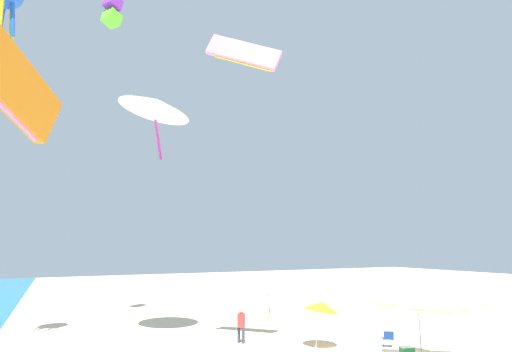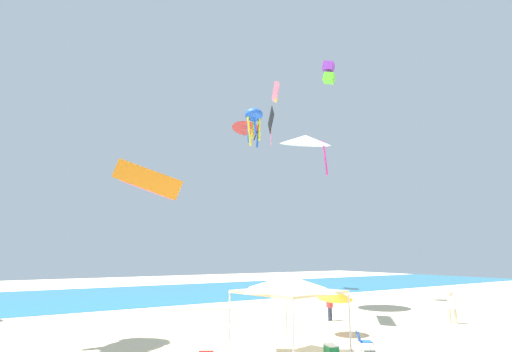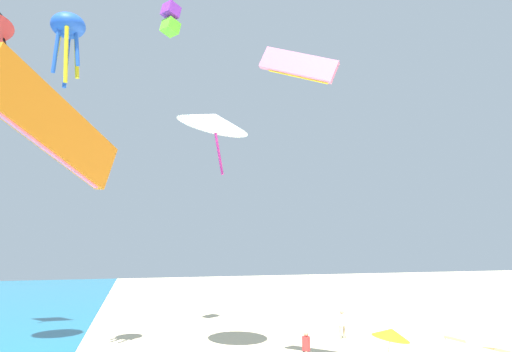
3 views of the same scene
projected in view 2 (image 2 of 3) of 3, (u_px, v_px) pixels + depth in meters
The scene contains 14 objects.
ocean_strip at pixel (139, 294), 38.40m from camera, with size 120.00×20.71×0.02m, color teal.
canopy_tent at pixel (289, 284), 15.02m from camera, with size 3.93×3.96×3.15m.
beach_umbrella at pixel (335, 294), 19.30m from camera, with size 1.84×1.85×2.41m.
folding_chair_right_of_tent at pixel (363, 340), 15.77m from camera, with size 0.80×0.77×0.82m.
cooler_box at pixel (331, 350), 15.18m from camera, with size 0.56×0.71×0.40m.
person_beachcomber at pixel (330, 303), 23.23m from camera, with size 0.44×0.42×1.75m.
person_kite_handler at pixel (452, 304), 22.40m from camera, with size 0.43×0.46×1.82m.
kite_delta_white at pixel (305, 140), 30.63m from camera, with size 5.26×5.30×3.74m.
kite_octopus_blue at pixel (254, 117), 38.24m from camera, with size 1.81×1.81×4.01m.
kite_parafoil_pink at pixel (276, 93), 25.53m from camera, with size 2.42×3.43×2.38m.
kite_box_purple at pixel (329, 73), 37.00m from camera, with size 1.45×1.50×2.25m.
kite_diamond_black at pixel (271, 121), 47.98m from camera, with size 1.54×3.49×5.38m.
kite_delta_red at pixel (246, 126), 43.42m from camera, with size 4.47×4.46×2.71m.
kite_parafoil_orange at pixel (148, 180), 29.51m from camera, with size 4.87×3.33×3.33m.
Camera 2 is at (-11.51, -12.23, 3.95)m, focal length 26.47 mm.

